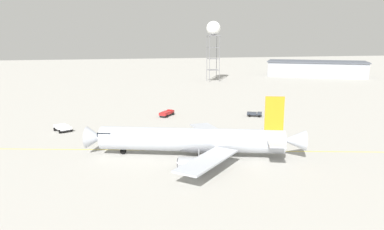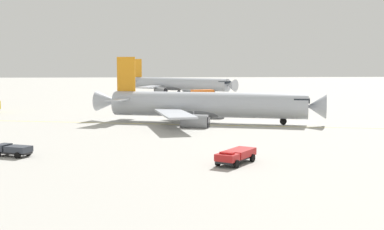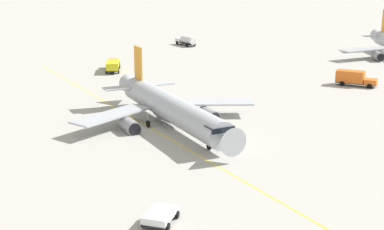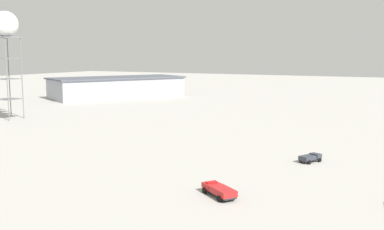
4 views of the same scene
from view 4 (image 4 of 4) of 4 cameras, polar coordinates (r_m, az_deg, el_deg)
baggage_truck_truck at (r=73.67m, az=14.69°, el=-5.23°), size 3.14×4.12×1.22m
ops_pickup_truck at (r=54.67m, az=3.44°, el=-9.44°), size 5.45×4.67×1.41m
radar_tower at (r=126.09m, az=-22.48°, el=10.17°), size 6.47×6.47×27.62m
terminal_shed at (r=177.56m, az=-9.40°, el=3.49°), size 42.80×54.11×7.92m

